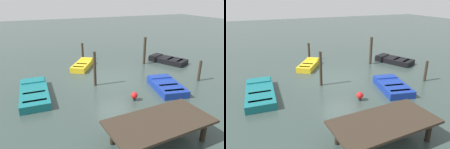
% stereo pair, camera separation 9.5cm
% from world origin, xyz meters
% --- Properties ---
extents(ground_plane, '(80.00, 80.00, 0.00)m').
position_xyz_m(ground_plane, '(0.00, 0.00, 0.00)').
color(ground_plane, '#33423D').
extents(dock_segment, '(4.11, 2.18, 0.95)m').
position_xyz_m(dock_segment, '(0.92, 6.57, 0.83)').
color(dock_segment, '#33281E').
rests_on(dock_segment, ground_plane).
extents(rowboat_teal, '(1.61, 3.77, 0.46)m').
position_xyz_m(rowboat_teal, '(4.96, 0.62, 0.22)').
color(rowboat_teal, '#14666B').
rests_on(rowboat_teal, ground_plane).
extents(rowboat_yellow, '(2.37, 2.82, 0.46)m').
position_xyz_m(rowboat_yellow, '(1.12, -3.14, 0.22)').
color(rowboat_yellow, gold).
rests_on(rowboat_yellow, ground_plane).
extents(rowboat_blue, '(2.01, 2.96, 0.46)m').
position_xyz_m(rowboat_blue, '(-2.35, 2.74, 0.22)').
color(rowboat_blue, navy).
rests_on(rowboat_blue, ground_plane).
extents(rowboat_black, '(2.48, 3.25, 0.46)m').
position_xyz_m(rowboat_black, '(-5.78, -1.65, 0.22)').
color(rowboat_black, black).
rests_on(rowboat_black, ground_plane).
extents(mooring_piling_center, '(0.17, 0.17, 1.37)m').
position_xyz_m(mooring_piling_center, '(-5.13, 2.45, 0.68)').
color(mooring_piling_center, '#33281E').
rests_on(mooring_piling_center, ground_plane).
extents(mooring_piling_far_left, '(0.17, 0.17, 2.17)m').
position_xyz_m(mooring_piling_far_left, '(1.34, 0.47, 1.08)').
color(mooring_piling_far_left, '#33281E').
rests_on(mooring_piling_far_left, ground_plane).
extents(mooring_piling_near_left, '(0.19, 0.19, 1.48)m').
position_xyz_m(mooring_piling_near_left, '(0.53, -5.16, 0.74)').
color(mooring_piling_near_left, '#33281E').
rests_on(mooring_piling_near_left, ground_plane).
extents(mooring_piling_mid_right, '(0.21, 0.21, 2.19)m').
position_xyz_m(mooring_piling_mid_right, '(-3.77, -2.12, 1.09)').
color(mooring_piling_mid_right, '#33281E').
rests_on(mooring_piling_mid_right, ground_plane).
extents(marker_buoy, '(0.36, 0.36, 0.48)m').
position_xyz_m(marker_buoy, '(0.10, 3.22, 0.29)').
color(marker_buoy, '#262626').
rests_on(marker_buoy, ground_plane).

